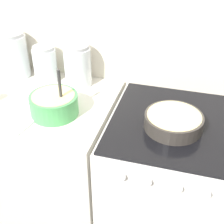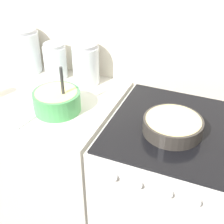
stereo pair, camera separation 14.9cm
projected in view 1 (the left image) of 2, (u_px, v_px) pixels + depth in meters
wall_back at (127, 33)px, 1.76m from camera, size 4.59×0.05×2.40m
countertop_cabinet at (49, 162)px, 1.97m from camera, size 0.79×0.69×0.91m
stove at (166, 186)px, 1.80m from camera, size 0.65×0.71×0.91m
mixing_bowl at (54, 103)px, 1.57m from camera, size 0.24×0.24×0.25m
baking_pan at (174, 121)px, 1.48m from camera, size 0.28×0.28×0.07m
storage_jar_left at (14, 58)px, 1.90m from camera, size 0.18×0.18×0.28m
storage_jar_middle at (45, 66)px, 1.87m from camera, size 0.14×0.14×0.21m
storage_jar_right at (78, 68)px, 1.81m from camera, size 0.16×0.16×0.25m
recipe_page at (22, 116)px, 1.59m from camera, size 0.22×0.32×0.01m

